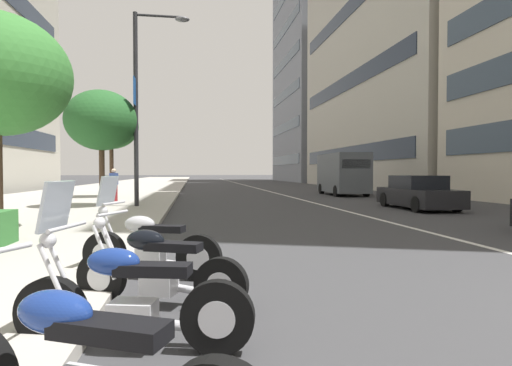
{
  "coord_description": "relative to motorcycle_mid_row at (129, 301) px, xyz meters",
  "views": [
    {
      "loc": [
        -2.17,
        5.97,
        1.55
      ],
      "look_at": [
        16.89,
        3.04,
        1.03
      ],
      "focal_mm": 28.81,
      "sensor_mm": 36.0,
      "label": 1
    }
  ],
  "objects": [
    {
      "name": "motorcycle_under_tarp",
      "position": [
        1.16,
        -0.14,
        -0.03
      ],
      "size": [
        0.97,
        1.99,
        1.08
      ],
      "rotation": [
        0.0,
        0.0,
        1.18
      ],
      "color": "black",
      "rests_on": "ground"
    },
    {
      "name": "delivery_van_ahead",
      "position": [
        22.44,
        -10.39,
        1.02
      ],
      "size": [
        5.19,
        2.33,
        2.74
      ],
      "rotation": [
        0.0,
        0.0,
        -0.04
      ],
      "color": "#4C5156",
      "rests_on": "ground"
    },
    {
      "name": "sidewalk_right_plaza",
      "position": [
        28.54,
        5.73,
        -0.36
      ],
      "size": [
        160.0,
        10.69,
        0.15
      ],
      "primitive_type": "cube",
      "color": "#B2ADA3",
      "rests_on": "ground"
    },
    {
      "name": "lane_centre_stripe",
      "position": [
        33.54,
        -6.53,
        -0.43
      ],
      "size": [
        110.0,
        0.16,
        0.01
      ],
      "primitive_type": "cube",
      "color": "silver",
      "rests_on": "ground"
    },
    {
      "name": "motorcycle_mid_row",
      "position": [
        0.0,
        0.0,
        0.0
      ],
      "size": [
        0.72,
        2.08,
        1.47
      ],
      "rotation": [
        0.0,
        0.0,
        1.35
      ],
      "color": "black",
      "rests_on": "ground"
    },
    {
      "name": "pedestrian_on_plaza",
      "position": [
        16.8,
        3.2,
        0.49
      ],
      "size": [
        0.35,
        0.45,
        1.56
      ],
      "rotation": [
        0.0,
        0.0,
        3.39
      ],
      "color": "maroon",
      "rests_on": "sidewalk_right_plaza"
    },
    {
      "name": "motorcycle_second_in_row",
      "position": [
        2.48,
        0.09,
        0.01
      ],
      "size": [
        0.89,
        2.05,
        1.49
      ],
      "rotation": [
        0.0,
        0.0,
        1.23
      ],
      "color": "black",
      "rests_on": "ground"
    },
    {
      "name": "street_tree_far_plaza",
      "position": [
        13.86,
        3.12,
        3.2
      ],
      "size": [
        2.87,
        2.87,
        4.72
      ],
      "color": "#473323",
      "rests_on": "sidewalk_right_plaza"
    },
    {
      "name": "street_tree_near_plaza_corner",
      "position": [
        20.24,
        3.95,
        3.63
      ],
      "size": [
        2.96,
        2.96,
        5.2
      ],
      "color": "#473323",
      "rests_on": "sidewalk_right_plaza"
    },
    {
      "name": "car_following_behind",
      "position": [
        12.24,
        -9.84,
        0.21
      ],
      "size": [
        4.29,
        1.93,
        1.4
      ],
      "rotation": [
        0.0,
        0.0,
        -0.03
      ],
      "color": "black",
      "rests_on": "ground"
    },
    {
      "name": "office_tower_far_left_down_avenue",
      "position": [
        62.17,
        -22.96,
        21.28
      ],
      "size": [
        20.74,
        15.14,
        43.43
      ],
      "color": "gray",
      "rests_on": "ground"
    },
    {
      "name": "street_lamp_with_banners",
      "position": [
        13.78,
        1.43,
        4.48
      ],
      "size": [
        1.26,
        2.28,
        7.9
      ],
      "color": "#232326",
      "rests_on": "sidewalk_right_plaza"
    }
  ]
}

